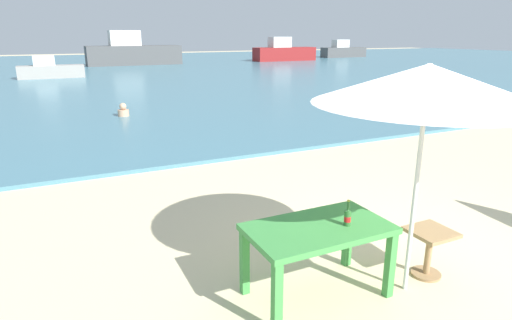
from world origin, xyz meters
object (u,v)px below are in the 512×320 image
picnic_table_green (318,236)px  boat_ferry (343,51)px  beer_bottle_amber (348,217)px  boat_cargo_ship (133,53)px  swimmer_person (123,111)px  boat_sailboat (50,70)px  boat_fishing_trawler (284,52)px  patio_umbrella (428,84)px  side_table_wood (429,246)px

picnic_table_green → boat_ferry: boat_ferry is taller
beer_bottle_amber → boat_cargo_ship: 34.17m
swimmer_person → boat_sailboat: boat_sailboat is taller
boat_ferry → boat_sailboat: boat_ferry is taller
boat_fishing_trawler → boat_sailboat: boat_fishing_trawler is taller
picnic_table_green → patio_umbrella: bearing=-20.2°
picnic_table_green → boat_sailboat: 24.73m
side_table_wood → swimmer_person: size_ratio=1.32×
boat_cargo_ship → boat_ferry: bearing=5.3°
side_table_wood → boat_cargo_ship: size_ratio=0.07×
boat_cargo_ship → boat_sailboat: (-6.40, -9.16, -0.52)m
swimmer_person → boat_fishing_trawler: 29.34m
beer_bottle_amber → boat_sailboat: size_ratio=0.07×
beer_bottle_amber → boat_fishing_trawler: boat_fishing_trawler is taller
side_table_wood → swimmer_person: side_table_wood is taller
picnic_table_green → side_table_wood: picnic_table_green is taller
boat_cargo_ship → boat_fishing_trawler: (13.95, -0.55, -0.19)m
boat_fishing_trawler → patio_umbrella: bearing=-117.5°
picnic_table_green → boat_ferry: bearing=52.8°
patio_umbrella → beer_bottle_amber: bearing=161.1°
beer_bottle_amber → boat_cargo_ship: boat_cargo_ship is taller
picnic_table_green → boat_ferry: 45.12m
boat_fishing_trawler → boat_sailboat: size_ratio=1.70×
boat_ferry → boat_sailboat: size_ratio=1.45×
side_table_wood → boat_ferry: bearing=54.3°
boat_ferry → boat_fishing_trawler: size_ratio=0.85×
swimmer_person → picnic_table_green: bearing=-89.0°
boat_cargo_ship → boat_sailboat: bearing=-124.9°
swimmer_person → boat_sailboat: bearing=97.2°
boat_cargo_ship → side_table_wood: bearing=-95.3°
picnic_table_green → side_table_wood: (1.29, -0.23, -0.30)m
swimmer_person → boat_fishing_trawler: bearing=50.8°
boat_ferry → boat_cargo_ship: (-22.88, -2.11, 0.31)m
side_table_wood → boat_fishing_trawler: (17.08, 33.49, 0.52)m
patio_umbrella → boat_cargo_ship: boat_cargo_ship is taller
boat_ferry → boat_fishing_trawler: boat_fishing_trawler is taller
beer_bottle_amber → side_table_wood: beer_bottle_amber is taller
swimmer_person → boat_sailboat: (-1.79, 14.12, 0.30)m
picnic_table_green → boat_fishing_trawler: bearing=61.1°
swimmer_person → boat_ferry: 37.42m
beer_bottle_amber → boat_fishing_trawler: size_ratio=0.04×
patio_umbrella → boat_cargo_ship: 34.33m
beer_bottle_amber → boat_ferry: 45.05m
beer_bottle_amber → patio_umbrella: size_ratio=0.12×
boat_ferry → boat_fishing_trawler: bearing=-163.4°
boat_ferry → boat_fishing_trawler: (-8.93, -2.67, 0.12)m
picnic_table_green → swimmer_person: size_ratio=3.41×
picnic_table_green → boat_cargo_ship: boat_cargo_ship is taller
picnic_table_green → boat_fishing_trawler: 37.99m
boat_cargo_ship → boat_fishing_trawler: bearing=-2.3°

